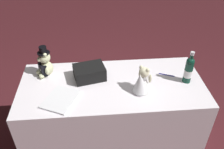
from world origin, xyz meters
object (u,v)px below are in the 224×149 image
object	(u,v)px
signing_pen	(167,75)
guestbook	(61,99)
champagne_bottle	(189,70)
teddy_bear_bride	(142,81)
gift_case_black	(89,72)
teddy_bear_groom	(45,64)

from	to	relation	value
signing_pen	guestbook	distance (m)	0.96
champagne_bottle	guestbook	bearing A→B (deg)	8.12
teddy_bear_bride	gift_case_black	size ratio (longest dim) A/B	0.77
champagne_bottle	guestbook	xyz separation A→B (m)	(1.07, 0.15, -0.12)
teddy_bear_bride	guestbook	size ratio (longest dim) A/B	0.81
teddy_bear_groom	teddy_bear_bride	world-z (taller)	teddy_bear_groom
signing_pen	teddy_bear_bride	bearing A→B (deg)	35.01
teddy_bear_groom	champagne_bottle	bearing A→B (deg)	170.55
champagne_bottle	teddy_bear_groom	bearing A→B (deg)	-9.45
teddy_bear_bride	guestbook	bearing A→B (deg)	5.44
teddy_bear_bride	champagne_bottle	distance (m)	0.42
teddy_bear_groom	champagne_bottle	world-z (taller)	champagne_bottle
signing_pen	guestbook	bearing A→B (deg)	15.17
teddy_bear_groom	gift_case_black	world-z (taller)	teddy_bear_groom
gift_case_black	signing_pen	bearing A→B (deg)	178.19
signing_pen	guestbook	world-z (taller)	guestbook
teddy_bear_bride	gift_case_black	world-z (taller)	teddy_bear_bride
gift_case_black	teddy_bear_bride	bearing A→B (deg)	153.67
teddy_bear_bride	champagne_bottle	bearing A→B (deg)	-167.68
signing_pen	gift_case_black	world-z (taller)	gift_case_black
champagne_bottle	gift_case_black	xyz separation A→B (m)	(0.84, -0.12, -0.07)
teddy_bear_groom	signing_pen	distance (m)	1.10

